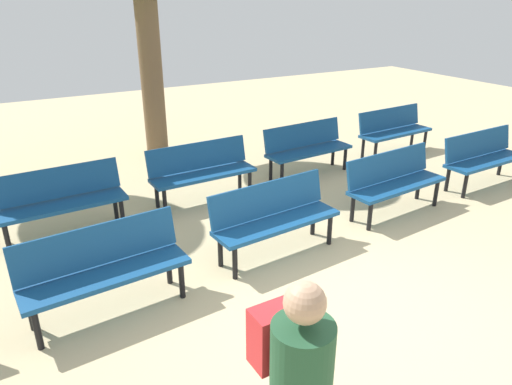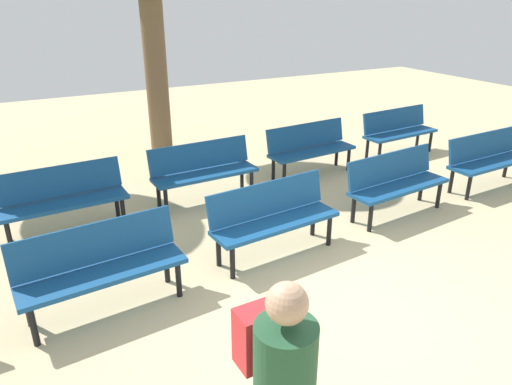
% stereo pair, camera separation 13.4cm
% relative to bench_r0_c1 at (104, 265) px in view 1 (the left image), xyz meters
% --- Properties ---
extents(ground_plane, '(25.26, 25.26, 0.00)m').
position_rel_bench_r0_c1_xyz_m(ground_plane, '(2.13, -1.41, -0.50)').
color(ground_plane, '#CCB789').
extents(bench_r0_c1, '(1.63, 0.60, 0.87)m').
position_rel_bench_r0_c1_xyz_m(bench_r0_c1, '(0.00, 0.00, 0.00)').
color(bench_r0_c1, navy).
rests_on(bench_r0_c1, ground_plane).
extents(bench_r0_c2, '(1.63, 0.61, 0.87)m').
position_rel_bench_r0_c1_xyz_m(bench_r0_c2, '(2.03, 0.16, 0.00)').
color(bench_r0_c2, navy).
rests_on(bench_r0_c2, ground_plane).
extents(bench_r0_c3, '(1.64, 0.61, 0.87)m').
position_rel_bench_r0_c1_xyz_m(bench_r0_c3, '(4.13, 0.32, 0.00)').
color(bench_r0_c3, navy).
rests_on(bench_r0_c3, ground_plane).
extents(bench_r0_c4, '(1.62, 0.54, 0.87)m').
position_rel_bench_r0_c1_xyz_m(bench_r0_c4, '(6.16, 0.39, 0.00)').
color(bench_r0_c4, navy).
rests_on(bench_r0_c4, ground_plane).
extents(bench_r1_c1, '(1.62, 0.54, 0.87)m').
position_rel_bench_r0_c1_xyz_m(bench_r1_c1, '(-0.11, 1.94, 0.00)').
color(bench_r1_c1, navy).
rests_on(bench_r1_c1, ground_plane).
extents(bench_r1_c2, '(1.61, 0.53, 0.87)m').
position_rel_bench_r0_c1_xyz_m(bench_r1_c2, '(1.92, 2.06, 0.00)').
color(bench_r1_c2, navy).
rests_on(bench_r1_c2, ground_plane).
extents(bench_r1_c3, '(1.63, 0.59, 0.87)m').
position_rel_bench_r0_c1_xyz_m(bench_r1_c3, '(3.96, 2.22, 0.00)').
color(bench_r1_c3, navy).
rests_on(bench_r1_c3, ground_plane).
extents(bench_r1_c4, '(1.63, 0.58, 0.87)m').
position_rel_bench_r0_c1_xyz_m(bench_r1_c4, '(6.10, 2.34, 0.00)').
color(bench_r1_c4, navy).
rests_on(bench_r1_c4, ground_plane).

